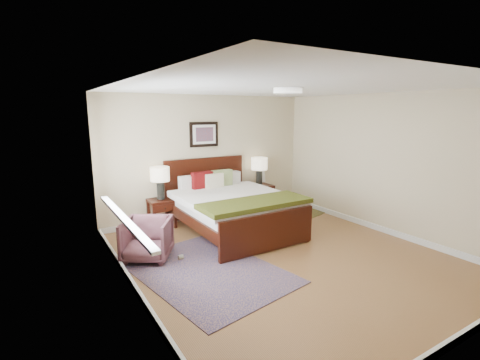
% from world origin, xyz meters
% --- Properties ---
extents(floor, '(5.00, 5.00, 0.00)m').
position_xyz_m(floor, '(0.00, 0.00, 0.00)').
color(floor, '#8E5D36').
rests_on(floor, ground).
extents(back_wall, '(4.50, 0.04, 2.50)m').
position_xyz_m(back_wall, '(0.00, 2.50, 1.25)').
color(back_wall, '#C0B28B').
rests_on(back_wall, ground).
extents(front_wall, '(4.50, 0.04, 2.50)m').
position_xyz_m(front_wall, '(0.00, -2.50, 1.25)').
color(front_wall, '#C0B28B').
rests_on(front_wall, ground).
extents(left_wall, '(0.04, 5.00, 2.50)m').
position_xyz_m(left_wall, '(-2.25, 0.00, 1.25)').
color(left_wall, '#C0B28B').
rests_on(left_wall, ground).
extents(right_wall, '(0.04, 5.00, 2.50)m').
position_xyz_m(right_wall, '(2.25, 0.00, 1.25)').
color(right_wall, '#C0B28B').
rests_on(right_wall, ground).
extents(ceiling, '(4.50, 5.00, 0.02)m').
position_xyz_m(ceiling, '(0.00, 0.00, 2.50)').
color(ceiling, white).
rests_on(ceiling, back_wall).
extents(window, '(0.11, 2.72, 1.32)m').
position_xyz_m(window, '(-2.20, 0.70, 1.38)').
color(window, silver).
rests_on(window, left_wall).
extents(door, '(0.06, 1.00, 2.18)m').
position_xyz_m(door, '(-2.23, -1.75, 1.07)').
color(door, silver).
rests_on(door, ground).
extents(ceil_fixture, '(0.44, 0.44, 0.08)m').
position_xyz_m(ceil_fixture, '(0.00, 0.00, 2.47)').
color(ceil_fixture, white).
rests_on(ceil_fixture, ceiling).
extents(bed, '(1.87, 2.28, 1.22)m').
position_xyz_m(bed, '(-0.11, 1.38, 0.56)').
color(bed, '#381408').
rests_on(bed, ground).
extents(wall_art, '(0.62, 0.05, 0.50)m').
position_xyz_m(wall_art, '(-0.11, 2.47, 1.72)').
color(wall_art, black).
rests_on(wall_art, back_wall).
extents(nightstand_left, '(0.46, 0.42, 0.55)m').
position_xyz_m(nightstand_left, '(-1.13, 2.25, 0.43)').
color(nightstand_left, '#381408').
rests_on(nightstand_left, ground).
extents(nightstand_right, '(0.57, 0.43, 0.57)m').
position_xyz_m(nightstand_right, '(1.11, 2.26, 0.35)').
color(nightstand_right, '#381408').
rests_on(nightstand_right, ground).
extents(lamp_left, '(0.35, 0.35, 0.61)m').
position_xyz_m(lamp_left, '(-1.13, 2.27, 0.98)').
color(lamp_left, black).
rests_on(lamp_left, nightstand_left).
extents(lamp_right, '(0.35, 0.35, 0.61)m').
position_xyz_m(lamp_right, '(1.11, 2.27, 1.00)').
color(lamp_right, black).
rests_on(lamp_right, nightstand_right).
extents(armchair, '(0.93, 0.93, 0.62)m').
position_xyz_m(armchair, '(-1.80, 0.99, 0.31)').
color(armchair, brown).
rests_on(armchair, ground).
extents(rug_persian, '(2.01, 2.56, 0.01)m').
position_xyz_m(rug_persian, '(-1.23, 0.15, 0.01)').
color(rug_persian, '#0E1547').
rests_on(rug_persian, ground).
extents(rug_navy, '(1.03, 1.29, 0.01)m').
position_xyz_m(rug_navy, '(1.80, 1.80, 0.01)').
color(rug_navy, black).
rests_on(rug_navy, ground).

